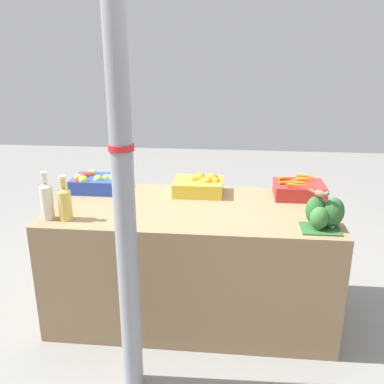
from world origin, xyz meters
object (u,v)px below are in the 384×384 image
carrot_crate (299,189)px  juice_bottle_cloudy (47,199)px  juice_bottle_golden (65,202)px  sparrow_bird (321,194)px  apple_crate (96,182)px  broccoli_pile (325,214)px  orange_crate (200,185)px  support_pole (121,147)px

carrot_crate → juice_bottle_cloudy: (-1.57, -0.56, 0.07)m
juice_bottle_golden → sparrow_bird: bearing=0.3°
apple_crate → broccoli_pile: size_ratio=1.43×
carrot_crate → broccoli_pile: 0.54m
juice_bottle_golden → carrot_crate: bearing=21.0°
apple_crate → juice_bottle_cloudy: (-0.12, -0.55, 0.06)m
carrot_crate → juice_bottle_golden: bearing=-159.0°
sparrow_bird → orange_crate: bearing=-175.0°
apple_crate → sparrow_bird: sparrow_bird is taller
carrot_crate → sparrow_bird: sparrow_bird is taller
apple_crate → juice_bottle_golden: juice_bottle_golden is taller
carrot_crate → support_pole: bearing=-134.9°
support_pole → broccoli_pile: support_pole is taller
support_pole → broccoli_pile: (1.05, 0.45, -0.47)m
support_pole → carrot_crate: 1.47m
apple_crate → orange_crate: bearing=0.4°
carrot_crate → sparrow_bird: size_ratio=3.16×
broccoli_pile → orange_crate: bearing=145.1°
orange_crate → carrot_crate: size_ratio=1.00×
apple_crate → carrot_crate: (1.45, 0.01, -0.01)m
support_pole → broccoli_pile: 1.23m
broccoli_pile → support_pole: bearing=-156.8°
apple_crate → orange_crate: (0.76, 0.01, 0.00)m
apple_crate → carrot_crate: 1.45m
support_pole → apple_crate: support_pole is taller
sparrow_bird → support_pole: bearing=-114.6°
broccoli_pile → sparrow_bird: bearing=-151.0°
carrot_crate → apple_crate: bearing=-179.7°
juice_bottle_golden → sparrow_bird: 1.49m
orange_crate → broccoli_pile: 0.93m
apple_crate → orange_crate: size_ratio=1.00×
apple_crate → broccoli_pile: (1.52, -0.52, 0.02)m
orange_crate → sparrow_bird: 0.92m
support_pole → sparrow_bird: size_ratio=24.99×
support_pole → carrot_crate: support_pole is taller
juice_bottle_cloudy → broccoli_pile: bearing=1.0°
carrot_crate → juice_bottle_golden: (-1.46, -0.56, 0.06)m
juice_bottle_golden → sparrow_bird: size_ratio=2.55×
orange_crate → juice_bottle_cloudy: juice_bottle_cloudy is taller
apple_crate → broccoli_pile: 1.60m
carrot_crate → juice_bottle_golden: juice_bottle_golden is taller
apple_crate → juice_bottle_cloudy: juice_bottle_cloudy is taller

